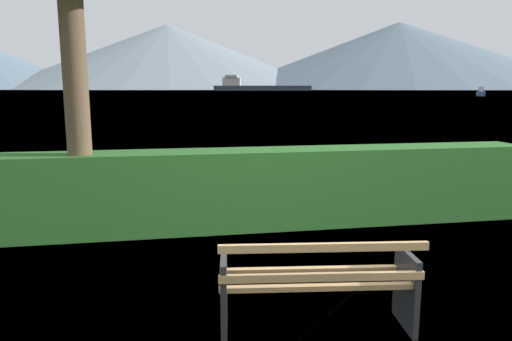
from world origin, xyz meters
TOP-DOWN VIEW (x-y plane):
  - ground_plane at (0.00, 0.00)m, footprint 1400.00×1400.00m
  - water_surface at (0.00, 306.03)m, footprint 620.00×620.00m
  - park_bench at (-0.01, -0.06)m, footprint 1.72×0.77m
  - hedge_row at (0.00, 3.12)m, footprint 8.59×0.73m
  - cargo_ship_large at (54.95, 308.24)m, footprint 63.74×23.94m
  - fishing_boat_near at (74.23, 102.47)m, footprint 3.10×4.37m
  - distant_hills at (111.05, 574.42)m, footprint 825.52×468.91m

SIDE VIEW (x-z plane):
  - ground_plane at x=0.00m, z-range 0.00..0.00m
  - water_surface at x=0.00m, z-range 0.00..0.00m
  - park_bench at x=-0.01m, z-range -0.01..0.86m
  - hedge_row at x=0.00m, z-range 0.00..1.16m
  - fishing_boat_near at x=74.23m, z-range -0.34..1.93m
  - cargo_ship_large at x=54.95m, z-range -2.23..7.89m
  - distant_hills at x=111.05m, z-range -1.86..78.01m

